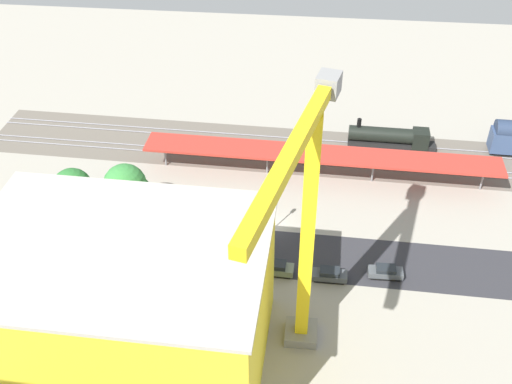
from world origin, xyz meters
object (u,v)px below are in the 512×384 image
at_px(parked_car_5, 126,254).
at_px(street_tree_1, 125,185).
at_px(parked_car_6, 68,250).
at_px(parked_car_3, 219,262).
at_px(traffic_light, 272,208).
at_px(locomotive, 393,138).
at_px(parked_car_4, 171,257).
at_px(tower_crane, 304,225).
at_px(construction_building, 125,306).
at_px(box_truck_0, 201,255).
at_px(parked_car_1, 329,275).
at_px(street_tree_2, 135,193).
at_px(parked_car_0, 385,272).
at_px(parked_car_2, 276,268).
at_px(platform_canopy_near, 321,154).
at_px(street_tree_0, 72,188).

relative_size(parked_car_5, street_tree_1, 0.52).
height_order(parked_car_6, street_tree_1, street_tree_1).
relative_size(parked_car_3, traffic_light, 0.70).
relative_size(locomotive, parked_car_4, 3.11).
height_order(locomotive, tower_crane, tower_crane).
relative_size(construction_building, box_truck_0, 2.88).
relative_size(tower_crane, street_tree_1, 3.69).
bearing_deg(parked_car_3, parked_car_1, 177.14).
distance_m(parked_car_3, street_tree_2, 15.91).
xyz_separation_m(parked_car_0, parked_car_5, (33.24, 0.26, 0.06)).
xyz_separation_m(parked_car_0, tower_crane, (10.47, 12.55, 17.37)).
bearing_deg(street_tree_2, box_truck_0, 141.89).
relative_size(locomotive, parked_car_0, 3.24).
bearing_deg(tower_crane, traffic_light, -77.15).
xyz_separation_m(parked_car_3, parked_car_5, (12.24, -0.30, -0.01)).
relative_size(parked_car_6, box_truck_0, 0.48).
distance_m(tower_crane, street_tree_1, 34.89).
relative_size(parked_car_2, parked_car_4, 1.01).
xyz_separation_m(parked_car_5, street_tree_1, (2.00, -8.69, 4.51)).
height_order(parked_car_0, parked_car_5, parked_car_5).
bearing_deg(parked_car_5, street_tree_2, -85.41).
relative_size(parked_car_5, tower_crane, 0.14).
distance_m(box_truck_0, street_tree_1, 15.17).
bearing_deg(platform_canopy_near, parked_car_3, 60.12).
height_order(box_truck_0, street_tree_2, street_tree_2).
bearing_deg(parked_car_1, street_tree_1, -18.94).
relative_size(parked_car_0, tower_crane, 0.14).
relative_size(parked_car_1, parked_car_4, 0.97).
distance_m(parked_car_5, street_tree_2, 9.06).
bearing_deg(locomotive, parked_car_1, 72.80).
relative_size(parked_car_5, traffic_light, 0.72).
xyz_separation_m(tower_crane, street_tree_2, (23.43, -20.58, -13.72)).
bearing_deg(box_truck_0, street_tree_1, -36.13).
bearing_deg(parked_car_5, parked_car_6, 1.08).
bearing_deg(tower_crane, parked_car_5, -28.36).
height_order(box_truck_0, street_tree_1, street_tree_1).
relative_size(platform_canopy_near, parked_car_0, 12.24).
xyz_separation_m(tower_crane, traffic_light, (4.53, -19.85, -14.08)).
height_order(locomotive, parked_car_1, locomotive).
bearing_deg(tower_crane, street_tree_1, -40.27).
height_order(parked_car_1, traffic_light, traffic_light).
relative_size(parked_car_2, parked_car_5, 1.07).
xyz_separation_m(parked_car_4, street_tree_0, (15.34, -8.17, 3.77)).
height_order(parked_car_0, street_tree_0, street_tree_0).
bearing_deg(street_tree_1, traffic_light, 176.79).
height_order(locomotive, box_truck_0, locomotive).
bearing_deg(parked_car_1, street_tree_2, -19.05).
bearing_deg(street_tree_1, street_tree_0, 3.42).
bearing_deg(parked_car_0, construction_building, 28.34).
xyz_separation_m(parked_car_5, street_tree_2, (0.67, -8.29, 3.60)).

